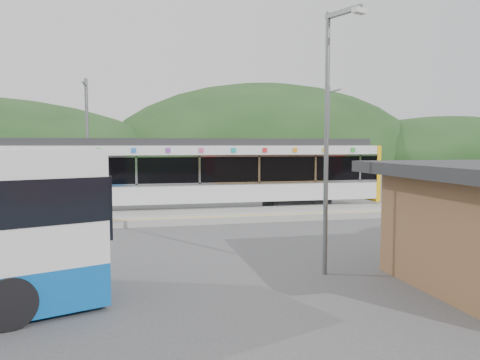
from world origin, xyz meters
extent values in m
plane|color=#4C4C4F|center=(0.00, 0.00, 0.00)|extent=(120.00, 120.00, 0.00)
ellipsoid|color=#1E3D19|center=(16.00, 54.00, 0.00)|extent=(52.00, 39.00, 26.00)
ellipsoid|color=#1E3D19|center=(45.00, 48.00, 0.00)|extent=(44.00, 33.00, 16.00)
cube|color=#9E9E99|center=(0.00, 3.30, 0.15)|extent=(26.00, 3.20, 0.30)
cube|color=yellow|center=(0.00, 2.00, 0.30)|extent=(26.00, 0.10, 0.01)
cube|color=black|center=(-7.96, 6.00, 0.30)|extent=(3.20, 2.20, 0.56)
cube|color=black|center=(4.04, 6.00, 0.30)|extent=(3.20, 2.20, 0.56)
cube|color=silver|center=(-1.96, 6.00, 1.04)|extent=(20.00, 2.90, 0.92)
cube|color=black|center=(-1.96, 6.00, 2.23)|extent=(20.00, 2.96, 1.45)
cube|color=silver|center=(-1.96, 4.50, 1.55)|extent=(20.00, 0.05, 0.10)
cube|color=silver|center=(-1.96, 4.50, 2.90)|extent=(20.00, 0.05, 0.10)
cube|color=silver|center=(-1.96, 6.00, 3.17)|extent=(20.00, 2.90, 0.45)
cube|color=#2D2D30|center=(-1.96, 6.00, 3.58)|extent=(19.40, 2.50, 0.36)
cube|color=yellow|center=(8.16, 6.00, 1.90)|extent=(0.24, 2.92, 3.00)
cube|color=silver|center=(-7.46, 4.50, 2.23)|extent=(0.10, 0.05, 1.35)
cube|color=silver|center=(-4.46, 4.50, 2.23)|extent=(0.10, 0.05, 1.35)
cube|color=silver|center=(-1.46, 4.50, 2.23)|extent=(0.10, 0.05, 1.35)
cube|color=silver|center=(1.54, 4.50, 2.23)|extent=(0.10, 0.05, 1.35)
cube|color=silver|center=(4.54, 4.50, 2.23)|extent=(0.10, 0.05, 1.35)
cube|color=silver|center=(7.04, 4.50, 2.23)|extent=(0.10, 0.05, 1.35)
cube|color=orange|center=(-9.36, 4.51, 3.18)|extent=(0.22, 0.04, 0.22)
cube|color=yellow|center=(-7.76, 4.51, 3.18)|extent=(0.22, 0.04, 0.22)
cube|color=green|center=(-6.16, 4.51, 3.18)|extent=(0.22, 0.04, 0.22)
cube|color=blue|center=(-4.56, 4.51, 3.18)|extent=(0.22, 0.04, 0.22)
cube|color=purple|center=(-2.96, 4.51, 3.18)|extent=(0.22, 0.04, 0.22)
cube|color=#E54C8C|center=(-1.36, 4.51, 3.18)|extent=(0.22, 0.04, 0.22)
cube|color=#19A5A5|center=(0.24, 4.51, 3.18)|extent=(0.22, 0.04, 0.22)
cube|color=red|center=(1.84, 4.51, 3.18)|extent=(0.22, 0.04, 0.22)
cube|color=orange|center=(3.44, 4.51, 3.18)|extent=(0.22, 0.04, 0.22)
cube|color=yellow|center=(5.04, 4.51, 3.18)|extent=(0.22, 0.04, 0.22)
cube|color=green|center=(6.64, 4.51, 3.18)|extent=(0.22, 0.04, 0.22)
cylinder|color=slate|center=(-7.00, 8.60, 3.50)|extent=(0.18, 0.18, 7.00)
cube|color=slate|center=(-7.00, 7.80, 6.60)|extent=(0.08, 1.80, 0.08)
cylinder|color=slate|center=(7.00, 8.60, 3.50)|extent=(0.18, 0.18, 7.00)
cube|color=slate|center=(7.00, 7.80, 6.60)|extent=(0.08, 1.80, 0.08)
cylinder|color=black|center=(-7.38, -7.54, 0.50)|extent=(1.99, 3.09, 1.01)
cylinder|color=slate|center=(0.33, -6.58, 3.42)|extent=(0.12, 0.12, 6.84)
cube|color=slate|center=(0.33, -7.09, 6.72)|extent=(0.54, 1.10, 0.12)
cube|color=silver|center=(0.33, -7.60, 6.63)|extent=(0.39, 0.30, 0.12)
camera|label=1|loc=(-4.62, -18.01, 3.45)|focal=35.00mm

